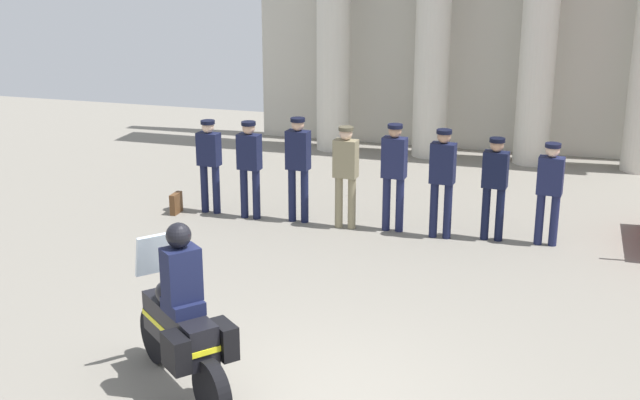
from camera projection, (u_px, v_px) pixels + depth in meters
The scene contains 10 objects.
officer_in_row_0 at pixel (209, 159), 14.44m from camera, with size 0.40×0.25×1.63m.
officer_in_row_1 at pixel (249, 162), 14.15m from camera, with size 0.40×0.25×1.68m.
officer_in_row_2 at pixel (298, 161), 13.95m from camera, with size 0.40×0.25×1.78m.
officer_in_row_3 at pixel (346, 169), 13.66m from camera, with size 0.40×0.25×1.70m.
officer_in_row_4 at pixel (394, 169), 13.52m from camera, with size 0.40×0.25×1.77m.
officer_in_row_5 at pixel (442, 175), 13.21m from camera, with size 0.40×0.25×1.76m.
officer_in_row_6 at pixel (495, 181), 13.12m from camera, with size 0.40×0.25×1.65m.
officer_in_row_7 at pixel (550, 186), 12.92m from camera, with size 0.40×0.25×1.63m.
motorcycle_with_rider at pixel (182, 323), 8.74m from camera, with size 1.67×1.45×1.90m.
briefcase_on_ground at pixel (176, 203), 14.63m from camera, with size 0.10×0.32×0.36m, color brown.
Camera 1 is at (2.32, -7.28, 4.65)m, focal length 47.49 mm.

